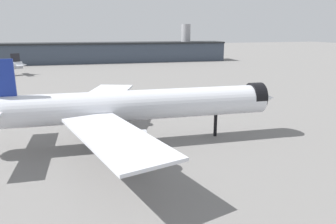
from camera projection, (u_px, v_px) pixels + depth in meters
ground at (144, 145)px, 67.02m from camera, size 900.00×900.00×0.00m
airliner_near_gate at (128, 106)px, 65.95m from camera, size 68.11×61.99×18.47m
terminal_building at (64, 53)px, 224.10m from camera, size 240.94×39.76×27.54m
baggage_tug_wing at (211, 102)px, 101.76m from camera, size 3.30×3.50×1.85m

